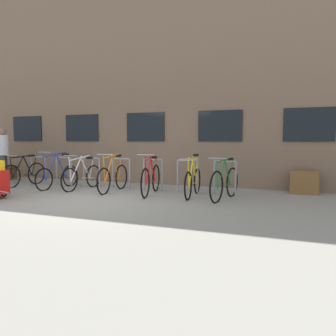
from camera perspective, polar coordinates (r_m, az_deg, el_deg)
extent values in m
plane|color=gray|center=(7.91, -13.57, -5.51)|extent=(42.00, 42.00, 0.00)
cube|color=#7A604C|center=(13.12, 0.87, 14.03)|extent=(28.00, 5.13, 6.98)
cube|color=black|center=(13.31, -23.20, 6.28)|extent=(1.30, 0.04, 0.90)
cube|color=black|center=(11.77, -14.70, 6.74)|extent=(1.30, 0.04, 0.90)
cube|color=black|center=(10.57, -3.95, 7.11)|extent=(1.30, 0.04, 0.90)
cube|color=black|center=(9.81, 9.00, 7.22)|extent=(1.30, 0.04, 0.90)
cube|color=black|center=(9.61, 23.25, 6.93)|extent=(1.30, 0.04, 0.90)
cylinder|color=gray|center=(11.49, -22.59, -0.35)|extent=(0.05, 0.05, 0.86)
cylinder|color=gray|center=(11.12, -20.52, -0.45)|extent=(0.05, 0.05, 0.86)
cylinder|color=gray|center=(11.28, -21.64, 1.78)|extent=(0.55, 0.05, 0.05)
cylinder|color=gray|center=(10.83, -18.73, -0.54)|extent=(0.05, 0.05, 0.86)
cylinder|color=gray|center=(10.49, -16.41, -0.65)|extent=(0.05, 0.05, 0.86)
cylinder|color=gray|center=(10.63, -17.65, 1.72)|extent=(0.55, 0.05, 0.05)
cylinder|color=gray|center=(10.23, -14.40, -0.74)|extent=(0.05, 0.05, 0.86)
cylinder|color=gray|center=(9.92, -11.80, -0.86)|extent=(0.05, 0.05, 0.86)
cylinder|color=gray|center=(10.04, -13.17, 1.65)|extent=(0.55, 0.05, 0.05)
cylinder|color=gray|center=(9.69, -9.56, -0.96)|extent=(0.05, 0.05, 0.86)
cylinder|color=gray|center=(9.42, -6.67, -1.09)|extent=(0.05, 0.05, 0.86)
cylinder|color=gray|center=(9.52, -8.17, 1.55)|extent=(0.55, 0.05, 0.05)
cylinder|color=gray|center=(9.23, -4.19, -1.20)|extent=(0.05, 0.05, 0.86)
cylinder|color=gray|center=(9.01, -1.01, -1.34)|extent=(0.05, 0.05, 0.86)
cylinder|color=gray|center=(9.08, -2.63, 1.43)|extent=(0.55, 0.05, 0.05)
cylinder|color=gray|center=(8.85, 1.69, -1.45)|extent=(0.05, 0.05, 0.86)
cylinder|color=gray|center=(8.69, 5.13, -1.59)|extent=(0.05, 0.05, 0.86)
cylinder|color=gray|center=(8.73, 3.41, 1.29)|extent=(0.55, 0.05, 0.05)
cylinder|color=gray|center=(8.58, 8.02, -1.70)|extent=(0.05, 0.05, 0.86)
cylinder|color=gray|center=(8.48, 11.65, -1.84)|extent=(0.05, 0.05, 0.86)
cylinder|color=gray|center=(8.49, 9.87, 1.12)|extent=(0.55, 0.05, 0.05)
torus|color=black|center=(8.76, 5.09, -2.21)|extent=(0.08, 0.70, 0.70)
torus|color=black|center=(7.76, 3.51, -3.13)|extent=(0.08, 0.70, 0.70)
cylinder|color=yellow|center=(8.00, 3.99, -0.91)|extent=(0.07, 0.50, 0.67)
cylinder|color=yellow|center=(8.39, 4.61, -0.43)|extent=(0.06, 0.37, 0.73)
cylinder|color=yellow|center=(8.14, 4.27, 1.69)|extent=(0.09, 0.80, 0.10)
cylinder|color=yellow|center=(8.51, 4.73, -2.59)|extent=(0.06, 0.52, 0.07)
cylinder|color=yellow|center=(8.64, 4.98, -0.11)|extent=(0.04, 0.20, 0.67)
cylinder|color=yellow|center=(7.75, 3.56, -0.91)|extent=(0.03, 0.08, 0.60)
cube|color=black|center=(8.52, 4.87, 2.25)|extent=(0.11, 0.21, 0.06)
cylinder|color=gray|center=(7.75, 3.62, 1.52)|extent=(0.44, 0.05, 0.03)
torus|color=black|center=(11.36, -21.82, -0.88)|extent=(0.08, 0.71, 0.71)
torus|color=black|center=(10.70, -25.59, -1.35)|extent=(0.08, 0.71, 0.71)
cylinder|color=black|center=(10.85, -24.56, 0.19)|extent=(0.06, 0.47, 0.66)
cylinder|color=black|center=(11.11, -23.10, 0.24)|extent=(0.06, 0.34, 0.62)
cylinder|color=black|center=(10.94, -24.00, 1.82)|extent=(0.08, 0.75, 0.07)
cylinder|color=black|center=(11.19, -22.72, -1.12)|extent=(0.05, 0.49, 0.07)
cylinder|color=black|center=(11.27, -22.19, 0.47)|extent=(0.04, 0.20, 0.56)
cylinder|color=black|center=(10.69, -25.55, 0.23)|extent=(0.03, 0.08, 0.59)
cube|color=black|center=(11.19, -22.58, 1.99)|extent=(0.11, 0.21, 0.06)
cylinder|color=gray|center=(10.69, -25.51, 1.97)|extent=(0.44, 0.05, 0.03)
torus|color=black|center=(8.38, 11.06, -2.44)|extent=(0.18, 0.74, 0.75)
torus|color=black|center=(7.46, 8.40, -3.30)|extent=(0.18, 0.74, 0.75)
cylinder|color=#1E7238|center=(7.68, 9.22, -0.97)|extent=(0.12, 0.48, 0.69)
cylinder|color=#1E7238|center=(8.03, 10.25, -0.92)|extent=(0.10, 0.35, 0.63)
cylinder|color=#1E7238|center=(7.80, 9.69, 1.38)|extent=(0.18, 0.76, 0.09)
cylinder|color=#1E7238|center=(8.15, 10.45, -2.82)|extent=(0.12, 0.50, 0.08)
cylinder|color=#1E7238|center=(8.26, 10.87, -0.58)|extent=(0.06, 0.20, 0.57)
cylinder|color=#1E7238|center=(7.45, 8.50, -0.94)|extent=(0.04, 0.08, 0.62)
cube|color=black|center=(8.15, 10.69, 1.54)|extent=(0.14, 0.22, 0.06)
cylinder|color=gray|center=(7.44, 8.61, 1.67)|extent=(0.44, 0.11, 0.03)
torus|color=black|center=(9.58, -8.06, -1.55)|extent=(0.07, 0.72, 0.72)
torus|color=black|center=(8.67, -11.08, -2.28)|extent=(0.07, 0.72, 0.72)
cylinder|color=orange|center=(8.88, -10.22, -0.11)|extent=(0.06, 0.50, 0.73)
cylinder|color=orange|center=(9.24, -9.03, -0.10)|extent=(0.05, 0.37, 0.66)
cylinder|color=orange|center=(9.01, -9.74, 2.02)|extent=(0.07, 0.81, 0.10)
cylinder|color=orange|center=(9.35, -8.76, -1.88)|extent=(0.05, 0.52, 0.07)
cylinder|color=orange|center=(9.47, -8.32, 0.18)|extent=(0.03, 0.20, 0.60)
cylinder|color=orange|center=(8.66, -11.03, -0.09)|extent=(0.03, 0.08, 0.66)
cube|color=black|center=(9.37, -8.59, 2.14)|extent=(0.11, 0.20, 0.06)
cylinder|color=gray|center=(8.65, -10.99, 2.30)|extent=(0.44, 0.05, 0.03)
torus|color=black|center=(10.50, -16.59, -1.32)|extent=(0.09, 0.66, 0.66)
torus|color=black|center=(9.75, -20.70, -1.90)|extent=(0.09, 0.66, 0.66)
cylinder|color=#233893|center=(9.92, -19.57, 0.22)|extent=(0.08, 0.50, 0.79)
cylinder|color=#233893|center=(10.21, -17.94, 0.13)|extent=(0.07, 0.38, 0.70)
cylinder|color=#233893|center=(10.02, -18.93, 2.23)|extent=(0.10, 0.82, 0.13)
cylinder|color=#233893|center=(10.31, -17.55, -1.59)|extent=(0.07, 0.52, 0.07)
cylinder|color=#233893|center=(10.40, -16.96, 0.37)|extent=(0.04, 0.20, 0.64)
cylinder|color=#233893|center=(9.73, -20.66, 0.24)|extent=(0.03, 0.08, 0.73)
cube|color=black|center=(10.31, -17.35, 2.25)|extent=(0.12, 0.21, 0.06)
cylinder|color=gray|center=(9.73, -20.62, 2.56)|extent=(0.44, 0.06, 0.03)
torus|color=black|center=(10.12, -12.78, -1.40)|extent=(0.08, 0.68, 0.68)
torus|color=black|center=(9.30, -16.72, -2.04)|extent=(0.08, 0.68, 0.68)
cylinder|color=silver|center=(9.49, -15.61, -0.11)|extent=(0.07, 0.51, 0.70)
cylinder|color=silver|center=(9.81, -14.06, -0.20)|extent=(0.06, 0.38, 0.60)
cylinder|color=silver|center=(9.60, -14.99, 1.70)|extent=(0.09, 0.83, 0.13)
cylinder|color=silver|center=(9.91, -13.70, -1.69)|extent=(0.06, 0.53, 0.07)
cylinder|color=silver|center=(10.02, -13.12, 0.06)|extent=(0.04, 0.20, 0.54)
cylinder|color=silver|center=(9.29, -16.67, -0.09)|extent=(0.03, 0.08, 0.63)
cube|color=black|center=(9.93, -13.47, 1.73)|extent=(0.11, 0.21, 0.06)
cylinder|color=gray|center=(9.28, -16.62, 2.05)|extent=(0.44, 0.05, 0.03)
torus|color=black|center=(9.08, -2.09, -1.76)|extent=(0.16, 0.75, 0.76)
torus|color=black|center=(8.03, -3.96, -2.64)|extent=(0.16, 0.75, 0.76)
cylinder|color=red|center=(8.28, -3.42, -0.31)|extent=(0.12, 0.52, 0.73)
cylinder|color=red|center=(8.70, -2.67, -0.40)|extent=(0.10, 0.40, 0.62)
cylinder|color=red|center=(8.44, -3.10, 1.85)|extent=(0.17, 0.86, 0.14)
cylinder|color=red|center=(8.82, -2.52, -2.13)|extent=(0.11, 0.54, 0.08)
cylinder|color=red|center=(8.96, -2.24, -0.07)|extent=(0.06, 0.20, 0.56)
cylinder|color=red|center=(8.02, -3.93, -0.29)|extent=(0.04, 0.08, 0.66)
cube|color=black|center=(8.85, -2.39, 1.85)|extent=(0.13, 0.21, 0.06)
cylinder|color=gray|center=(8.02, -3.90, 2.27)|extent=(0.44, 0.09, 0.03)
torus|color=black|center=(9.23, -26.67, -3.13)|extent=(0.44, 0.18, 0.45)
cylinder|color=gray|center=(8.44, -26.70, -3.71)|extent=(0.53, 0.20, 0.03)
cube|color=brown|center=(12.92, -25.36, -0.85)|extent=(0.08, 0.36, 0.43)
cylinder|color=#3F3F42|center=(12.32, -26.63, -0.15)|extent=(0.14, 0.14, 0.87)
cylinder|color=silver|center=(12.37, -27.07, 3.23)|extent=(0.32, 0.32, 0.58)
sphere|color=#8C664C|center=(12.37, -27.14, 5.09)|extent=(0.22, 0.22, 0.22)
cylinder|color=#3F3F42|center=(12.04, -26.35, -0.13)|extent=(0.14, 0.14, 0.92)
cylinder|color=#3F3F42|center=(11.83, -26.67, -0.23)|extent=(0.14, 0.14, 0.92)
cylinder|color=silver|center=(11.90, -26.66, 3.57)|extent=(0.32, 0.32, 0.65)
sphere|color=#8C664C|center=(11.90, -26.74, 5.66)|extent=(0.22, 0.22, 0.22)
cube|color=brown|center=(9.34, 22.49, -2.30)|extent=(0.70, 0.44, 0.60)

